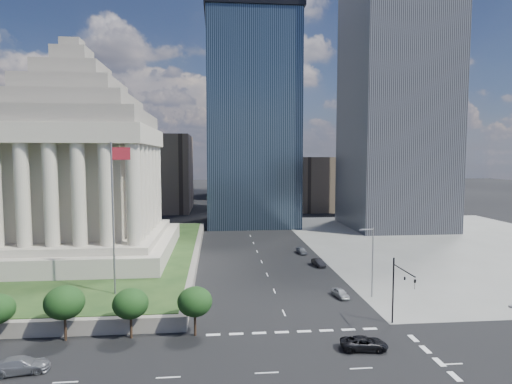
{
  "coord_description": "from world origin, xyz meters",
  "views": [
    {
      "loc": [
        -8.52,
        -32.82,
        19.93
      ],
      "look_at": [
        -3.9,
        16.8,
        15.87
      ],
      "focal_mm": 30.0,
      "sensor_mm": 36.0,
      "label": 1
    }
  ],
  "objects": [
    {
      "name": "pickup_truck",
      "position": [
        6.64,
        8.82,
        0.67
      ],
      "size": [
        2.65,
        5.03,
        1.35
      ],
      "primitive_type": "imported",
      "rotation": [
        0.0,
        0.0,
        1.48
      ],
      "color": "black",
      "rests_on": "ground"
    },
    {
      "name": "sidewalk_ne",
      "position": [
        46.0,
        60.0,
        0.01
      ],
      "size": [
        68.0,
        90.0,
        0.03
      ],
      "primitive_type": "cube",
      "color": "slate",
      "rests_on": "ground"
    },
    {
      "name": "plaza_terrace",
      "position": [
        -45.0,
        50.0,
        0.9
      ],
      "size": [
        66.0,
        70.0,
        1.8
      ],
      "primitive_type": "cube",
      "color": "#6C665D",
      "rests_on": "ground"
    },
    {
      "name": "street_lamp_north",
      "position": [
        13.33,
        25.0,
        5.66
      ],
      "size": [
        2.13,
        0.22,
        10.0
      ],
      "color": "slate",
      "rests_on": "ground"
    },
    {
      "name": "parked_sedan_mid",
      "position": [
        10.04,
        42.78,
        0.66
      ],
      "size": [
        4.18,
        1.96,
        1.33
      ],
      "primitive_type": "imported",
      "rotation": [
        0.0,
        0.0,
        0.14
      ],
      "color": "black",
      "rests_on": "ground"
    },
    {
      "name": "traffic_signal_ne",
      "position": [
        12.5,
        13.7,
        5.25
      ],
      "size": [
        0.3,
        5.74,
        8.0
      ],
      "color": "black",
      "rests_on": "ground"
    },
    {
      "name": "war_memorial",
      "position": [
        -34.0,
        48.0,
        21.4
      ],
      "size": [
        34.0,
        34.0,
        39.0
      ],
      "primitive_type": null,
      "color": "#AEA492",
      "rests_on": "plaza_lawn"
    },
    {
      "name": "suv_grey",
      "position": [
        -26.7,
        7.15,
        0.74
      ],
      "size": [
        5.36,
        2.88,
        1.48
      ],
      "primitive_type": "imported",
      "rotation": [
        0.0,
        0.0,
        1.74
      ],
      "color": "#5C5E64",
      "rests_on": "ground"
    },
    {
      "name": "highrise_ne",
      "position": [
        42.0,
        85.0,
        50.0
      ],
      "size": [
        26.0,
        28.0,
        100.0
      ],
      "primitive_type": "cube",
      "color": "black",
      "rests_on": "ground"
    },
    {
      "name": "midrise_glass",
      "position": [
        2.0,
        95.0,
        30.0
      ],
      "size": [
        26.0,
        26.0,
        60.0
      ],
      "primitive_type": "cube",
      "color": "black",
      "rests_on": "ground"
    },
    {
      "name": "skyscraper_tall",
      "position": [
        8.0,
        185.0,
        95.0
      ],
      "size": [
        40.0,
        40.0,
        190.0
      ],
      "primitive_type": "cube",
      "color": "gray",
      "rests_on": "ground"
    },
    {
      "name": "flagpole",
      "position": [
        -21.83,
        24.0,
        13.11
      ],
      "size": [
        2.52,
        0.24,
        20.0
      ],
      "color": "slate",
      "rests_on": "plaza_lawn"
    },
    {
      "name": "building_filler_ne",
      "position": [
        32.0,
        130.0,
        10.0
      ],
      "size": [
        20.0,
        30.0,
        20.0
      ],
      "primitive_type": "cube",
      "color": "brown",
      "rests_on": "ground"
    },
    {
      "name": "plaza_lawn",
      "position": [
        -45.0,
        50.0,
        1.85
      ],
      "size": [
        64.0,
        68.0,
        0.1
      ],
      "primitive_type": "cube",
      "color": "#1A3415",
      "rests_on": "plaza_terrace"
    },
    {
      "name": "parked_sedan_far",
      "position": [
        9.0,
        53.2,
        0.66
      ],
      "size": [
        4.03,
        1.96,
        1.33
      ],
      "primitive_type": "imported",
      "rotation": [
        0.0,
        0.0,
        0.1
      ],
      "color": "slate",
      "rests_on": "ground"
    },
    {
      "name": "ground",
      "position": [
        0.0,
        100.0,
        0.0
      ],
      "size": [
        500.0,
        500.0,
        0.0
      ],
      "primitive_type": "plane",
      "color": "black",
      "rests_on": "ground"
    },
    {
      "name": "parked_sedan_near",
      "position": [
        9.0,
        25.29,
        0.62
      ],
      "size": [
        3.85,
        2.07,
        1.24
      ],
      "primitive_type": "imported",
      "rotation": [
        0.0,
        0.0,
        0.17
      ],
      "color": "gray",
      "rests_on": "ground"
    },
    {
      "name": "building_filler_nw",
      "position": [
        -30.0,
        130.0,
        14.0
      ],
      "size": [
        24.0,
        30.0,
        28.0
      ],
      "primitive_type": "cube",
      "color": "brown",
      "rests_on": "ground"
    }
  ]
}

